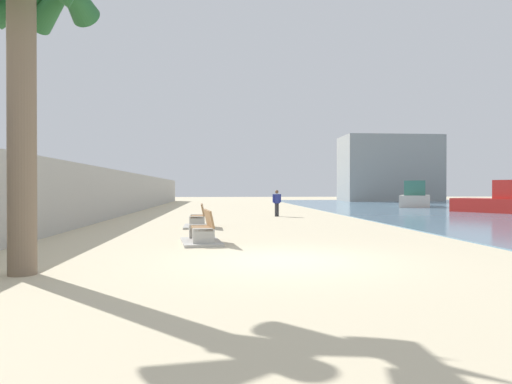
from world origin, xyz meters
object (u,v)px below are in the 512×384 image
at_px(person_walking, 277,201).
at_px(boat_outer, 509,201).
at_px(palm_tree, 20,18).
at_px(bench_near, 202,235).
at_px(boat_distant, 415,197).
at_px(bench_far, 198,222).

height_order(person_walking, boat_outer, boat_outer).
bearing_deg(palm_tree, bench_near, 55.63).
relative_size(boat_outer, boat_distant, 1.06).
xyz_separation_m(palm_tree, bench_near, (3.18, 4.65, -4.53)).
xyz_separation_m(palm_tree, bench_far, (2.82, 10.19, -4.53)).
bearing_deg(person_walking, palm_tree, -112.19).
distance_m(bench_near, bench_far, 5.55).
relative_size(bench_near, boat_outer, 0.34).
relative_size(bench_near, boat_distant, 0.36).
bearing_deg(boat_outer, bench_far, -155.86).
relative_size(bench_far, boat_distant, 0.34).
xyz_separation_m(bench_near, boat_outer, (19.11, 14.26, 0.57)).
bearing_deg(bench_near, palm_tree, -124.37).
height_order(person_walking, boat_distant, boat_distant).
bearing_deg(palm_tree, bench_far, 74.53).
bearing_deg(boat_outer, person_walking, -173.68).
xyz_separation_m(bench_near, bench_far, (-0.36, 5.53, 0.00)).
xyz_separation_m(bench_far, person_walking, (4.21, 7.04, 0.64)).
bearing_deg(boat_distant, person_walking, -138.22).
bearing_deg(boat_distant, boat_outer, -81.70).
bearing_deg(palm_tree, boat_distant, 54.87).
relative_size(bench_far, person_walking, 1.40).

